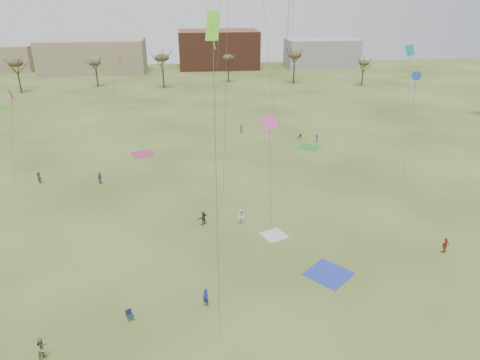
{
  "coord_description": "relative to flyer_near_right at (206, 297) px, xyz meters",
  "views": [
    {
      "loc": [
        -4.8,
        -30.39,
        24.25
      ],
      "look_at": [
        0.0,
        12.0,
        5.5
      ],
      "focal_mm": 32.48,
      "sensor_mm": 36.0,
      "label": 1
    }
  ],
  "objects": [
    {
      "name": "blanket_olive",
      "position": [
        18.91,
        37.87,
        -0.82
      ],
      "size": [
        4.58,
        4.58,
        0.03
      ],
      "primitive_type": "cube",
      "rotation": [
        0.0,
        0.0,
        1.03
      ],
      "color": "#2D7D2F",
      "rests_on": "ground"
    },
    {
      "name": "spectator_fore_a",
      "position": [
        24.13,
        5.32,
        0.0
      ],
      "size": [
        1.05,
        0.71,
        1.65
      ],
      "primitive_type": "imported",
      "rotation": [
        0.0,
        0.0,
        3.49
      ],
      "color": "#A8371C",
      "rests_on": "ground"
    },
    {
      "name": "flyer_far_b",
      "position": [
        8.44,
        47.54,
        -0.09
      ],
      "size": [
        0.69,
        0.84,
        1.47
      ],
      "primitive_type": "imported",
      "rotation": [
        0.0,
        0.0,
        1.21
      ],
      "color": "#C22153",
      "rests_on": "ground"
    },
    {
      "name": "spectator_fore_b",
      "position": [
        -11.76,
        -4.39,
        0.1
      ],
      "size": [
        1.06,
        1.13,
        1.85
      ],
      "primitive_type": "imported",
      "rotation": [
        0.0,
        0.0,
        1.04
      ],
      "color": "olive",
      "rests_on": "ground"
    },
    {
      "name": "blanket_plum",
      "position": [
        -8.66,
        37.71,
        -0.82
      ],
      "size": [
        4.26,
        4.26,
        0.03
      ],
      "primitive_type": "cube",
      "rotation": [
        0.0,
        0.0,
        0.33
      ],
      "color": "#9D3055",
      "rests_on": "ground"
    },
    {
      "name": "flyer_far_a",
      "position": [
        -21.61,
        27.9,
        -0.04
      ],
      "size": [
        1.12,
        1.49,
        1.56
      ],
      "primitive_type": "imported",
      "rotation": [
        0.0,
        0.0,
        2.09
      ],
      "color": "#2A803E",
      "rests_on": "ground"
    },
    {
      "name": "spectator_mid_e",
      "position": [
        4.51,
        13.37,
        0.07
      ],
      "size": [
        1.08,
        1.1,
        1.8
      ],
      "primitive_type": "imported",
      "rotation": [
        0.0,
        0.0,
        5.42
      ],
      "color": "white",
      "rests_on": "ground"
    },
    {
      "name": "building_tan_west",
      "position": [
        -60.64,
        123.21,
        3.18
      ],
      "size": [
        20.0,
        12.0,
        8.0
      ],
      "primitive_type": "cube",
      "color": "#937F60",
      "rests_on": "ground"
    },
    {
      "name": "building_tan",
      "position": [
        -30.64,
        116.21,
        4.18
      ],
      "size": [
        32.0,
        14.0,
        10.0
      ],
      "primitive_type": "cube",
      "color": "#937F60",
      "rests_on": "ground"
    },
    {
      "name": "building_grey",
      "position": [
        44.36,
        119.21,
        3.68
      ],
      "size": [
        24.0,
        12.0,
        9.0
      ],
      "primitive_type": "cube",
      "color": "gray",
      "rests_on": "ground"
    },
    {
      "name": "ground",
      "position": [
        4.36,
        1.21,
        -0.82
      ],
      "size": [
        260.0,
        260.0,
        0.0
      ],
      "primitive_type": "plane",
      "color": "#354816",
      "rests_on": "ground"
    },
    {
      "name": "kites_aloft",
      "position": [
        7.11,
        27.81,
        19.92
      ],
      "size": [
        64.65,
        59.67,
        26.93
      ],
      "color": "red",
      "rests_on": "ground"
    },
    {
      "name": "blanket_cream",
      "position": [
        7.73,
        10.5,
        -0.82
      ],
      "size": [
        3.2,
        3.2,
        0.03
      ],
      "primitive_type": "cube",
      "rotation": [
        0.0,
        0.0,
        0.42
      ],
      "color": "beige",
      "rests_on": "ground"
    },
    {
      "name": "camp_chair_left",
      "position": [
        -6.11,
        -1.02,
        -0.56
      ],
      "size": [
        0.72,
        0.73,
        0.87
      ],
      "rotation": [
        0.0,
        0.0,
        0.6
      ],
      "color": "#132036",
      "rests_on": "ground"
    },
    {
      "name": "tree_line",
      "position": [
        1.51,
        80.33,
        6.27
      ],
      "size": [
        117.44,
        49.32,
        8.91
      ],
      "color": "#3A2B1E",
      "rests_on": "ground"
    },
    {
      "name": "radio_tower",
      "position": [
        34.36,
        126.21,
        18.39
      ],
      "size": [
        1.51,
        1.72,
        41.0
      ],
      "color": "#9EA3A8",
      "rests_on": "ground"
    },
    {
      "name": "flyer_far_c",
      "position": [
        20.77,
        40.33,
        -0.13
      ],
      "size": [
        0.85,
        1.03,
        1.39
      ],
      "primitive_type": "imported",
      "rotation": [
        0.0,
        0.0,
        4.26
      ],
      "color": "navy",
      "rests_on": "ground"
    },
    {
      "name": "camp_chair_right",
      "position": [
        18.3,
        42.54,
        -0.56
      ],
      "size": [
        0.69,
        0.67,
        0.87
      ],
      "rotation": [
        0.0,
        0.0,
        5.1
      ],
      "color": "#131A34",
      "rests_on": "ground"
    },
    {
      "name": "building_brick",
      "position": [
        9.36,
        121.21,
        5.18
      ],
      "size": [
        26.0,
        16.0,
        12.0
      ],
      "primitive_type": "cube",
      "color": "brown",
      "rests_on": "ground"
    },
    {
      "name": "spectator_mid_d",
      "position": [
        -13.32,
        26.67,
        -0.01
      ],
      "size": [
        0.69,
        1.03,
        1.62
      ],
      "primitive_type": "imported",
      "rotation": [
        0.0,
        0.0,
        1.23
      ],
      "color": "#8F3B88",
      "rests_on": "ground"
    },
    {
      "name": "flyer_near_right",
      "position": [
        0.0,
        0.0,
        0.0
      ],
      "size": [
        0.71,
        0.69,
        1.65
      ],
      "primitive_type": "imported",
      "rotation": [
        0.0,
        0.0,
        5.57
      ],
      "color": "navy",
      "rests_on": "ground"
    },
    {
      "name": "blanket_blue",
      "position": [
        11.51,
        3.11,
        -0.82
      ],
      "size": [
        5.07,
        5.07,
        0.03
      ],
      "primitive_type": "cube",
      "rotation": [
        0.0,
        0.0,
        0.72
      ],
      "color": "#2638A6",
      "rests_on": "ground"
    },
    {
      "name": "spectator_fore_c",
      "position": [
        0.29,
        13.85,
        -0.04
      ],
      "size": [
        1.35,
        1.35,
        1.56
      ],
      "primitive_type": "imported",
      "rotation": [
        0.0,
        0.0,
        3.93
      ],
      "color": "brown",
      "rests_on": "ground"
    }
  ]
}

